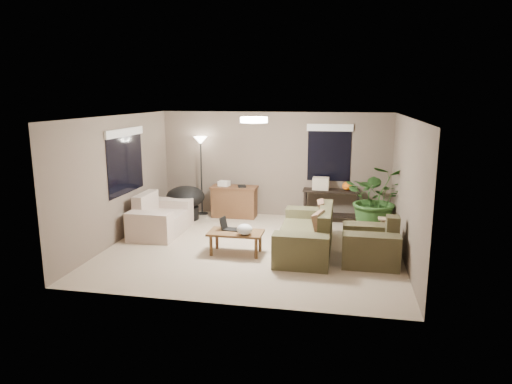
% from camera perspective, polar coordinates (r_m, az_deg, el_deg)
% --- Properties ---
extents(room_shell, '(5.50, 5.50, 5.50)m').
position_cam_1_polar(room_shell, '(8.57, -0.25, 1.04)').
color(room_shell, tan).
rests_on(room_shell, ground).
extents(main_sofa, '(0.95, 2.20, 0.85)m').
position_cam_1_polar(main_sofa, '(8.65, 6.48, -5.48)').
color(main_sofa, '#48452B').
rests_on(main_sofa, ground).
extents(throw_pillows, '(0.33, 1.38, 0.47)m').
position_cam_1_polar(throw_pillows, '(8.53, 8.24, -3.28)').
color(throw_pillows, '#8C7251').
rests_on(throw_pillows, main_sofa).
extents(loveseat, '(0.90, 1.60, 0.85)m').
position_cam_1_polar(loveseat, '(9.93, -11.94, -3.34)').
color(loveseat, beige).
rests_on(loveseat, ground).
extents(armchair, '(0.95, 1.00, 0.85)m').
position_cam_1_polar(armchair, '(8.28, 14.16, -6.54)').
color(armchair, '#4E482F').
rests_on(armchair, ground).
extents(coffee_table, '(1.00, 0.55, 0.42)m').
position_cam_1_polar(coffee_table, '(8.45, -2.54, -5.38)').
color(coffee_table, brown).
rests_on(coffee_table, ground).
extents(laptop, '(0.39, 0.26, 0.24)m').
position_cam_1_polar(laptop, '(8.55, -3.49, -4.33)').
color(laptop, black).
rests_on(laptop, coffee_table).
extents(plastic_bag, '(0.33, 0.31, 0.20)m').
position_cam_1_polar(plastic_bag, '(8.22, -1.44, -4.69)').
color(plastic_bag, white).
rests_on(plastic_bag, coffee_table).
extents(desk, '(1.10, 0.50, 0.75)m').
position_cam_1_polar(desk, '(10.98, -2.72, -1.19)').
color(desk, brown).
rests_on(desk, ground).
extents(desk_papers, '(0.71, 0.30, 0.12)m').
position_cam_1_polar(desk_papers, '(10.92, -3.55, 1.00)').
color(desk_papers, silver).
rests_on(desk_papers, desk).
extents(console_table, '(1.30, 0.40, 0.75)m').
position_cam_1_polar(console_table, '(10.71, 9.37, -1.35)').
color(console_table, black).
rests_on(console_table, ground).
extents(pumpkin, '(0.27, 0.27, 0.19)m').
position_cam_1_polar(pumpkin, '(10.62, 11.33, 0.72)').
color(pumpkin, orange).
rests_on(pumpkin, console_table).
extents(cardboard_box, '(0.38, 0.29, 0.28)m').
position_cam_1_polar(cardboard_box, '(10.62, 8.10, 1.07)').
color(cardboard_box, beige).
rests_on(cardboard_box, console_table).
extents(papasan_chair, '(1.18, 1.18, 0.80)m').
position_cam_1_polar(papasan_chair, '(10.85, -8.79, -1.01)').
color(papasan_chair, black).
rests_on(papasan_chair, ground).
extents(floor_lamp, '(0.32, 0.32, 1.91)m').
position_cam_1_polar(floor_lamp, '(11.11, -6.93, 5.28)').
color(floor_lamp, black).
rests_on(floor_lamp, ground).
extents(ceiling_fixture, '(0.50, 0.50, 0.10)m').
position_cam_1_polar(ceiling_fixture, '(8.43, -0.26, 9.01)').
color(ceiling_fixture, white).
rests_on(ceiling_fixture, room_shell).
extents(houseplant, '(1.33, 1.48, 1.15)m').
position_cam_1_polar(houseplant, '(10.05, 14.83, -1.66)').
color(houseplant, '#2D5923').
rests_on(houseplant, ground).
extents(cat_scratching_post, '(0.32, 0.32, 0.50)m').
position_cam_1_polar(cat_scratching_post, '(9.46, 15.61, -4.83)').
color(cat_scratching_post, tan).
rests_on(cat_scratching_post, ground).
extents(window_left, '(0.05, 1.56, 1.33)m').
position_cam_1_polar(window_left, '(9.67, -16.03, 5.02)').
color(window_left, black).
rests_on(window_left, room_shell).
extents(window_back, '(1.06, 0.05, 1.33)m').
position_cam_1_polar(window_back, '(10.79, 9.17, 6.03)').
color(window_back, black).
rests_on(window_back, room_shell).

